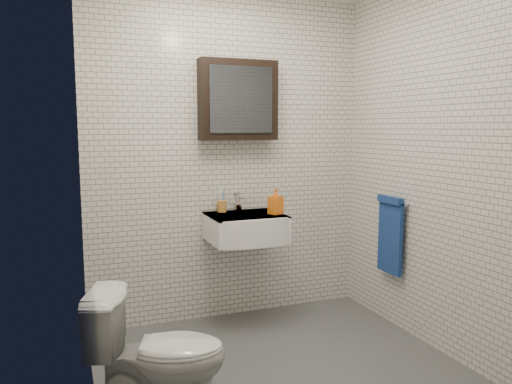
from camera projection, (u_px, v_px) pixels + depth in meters
ground at (281, 368)px, 3.10m from camera, size 2.20×2.00×0.01m
room_shell at (283, 132)px, 2.92m from camera, size 2.22×2.02×2.51m
washbasin at (247, 228)px, 3.70m from camera, size 0.55×0.50×0.20m
faucet at (239, 202)px, 3.86m from camera, size 0.06×0.20×0.15m
mirror_cabinet at (238, 100)px, 3.76m from camera, size 0.60×0.15×0.60m
towel_rail at (390, 232)px, 3.71m from camera, size 0.09×0.30×0.58m
toothbrush_cup at (222, 206)px, 3.83m from camera, size 0.08×0.08×0.19m
soap_bottle at (276, 201)px, 3.73m from camera, size 0.12×0.12×0.20m
toilet at (159, 355)px, 2.54m from camera, size 0.76×0.58×0.69m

